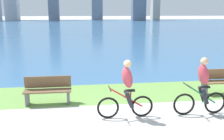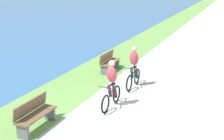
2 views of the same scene
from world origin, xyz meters
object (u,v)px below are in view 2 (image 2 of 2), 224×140
at_px(bench_near_path, 35,115).
at_px(cyclist_lead, 112,84).
at_px(cyclist_trailing, 134,67).
at_px(bench_far_along_path, 109,62).

bearing_deg(bench_near_path, cyclist_lead, -31.98).
bearing_deg(cyclist_trailing, cyclist_lead, 179.16).
distance_m(bench_near_path, bench_far_along_path, 6.16).
xyz_separation_m(cyclist_trailing, bench_far_along_path, (1.63, 1.78, -0.39)).
height_order(bench_near_path, bench_far_along_path, same).
xyz_separation_m(cyclist_lead, bench_far_along_path, (3.83, 1.75, -0.38)).
bearing_deg(cyclist_trailing, bench_near_path, 161.84).
height_order(cyclist_trailing, bench_far_along_path, cyclist_trailing).
bearing_deg(bench_near_path, cyclist_trailing, -18.16).
relative_size(cyclist_lead, bench_near_path, 1.11).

